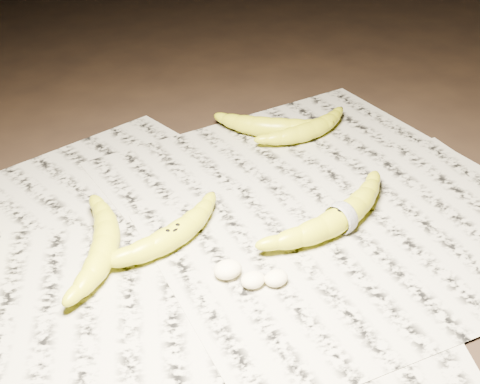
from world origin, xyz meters
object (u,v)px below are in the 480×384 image
banana_center (172,234)px  banana_upper_a (310,128)px  banana_upper_b (271,126)px  banana_left_b (105,243)px  banana_taped (341,216)px

banana_center → banana_upper_a: size_ratio=1.12×
banana_center → banana_upper_b: (0.27, 0.20, 0.00)m
banana_center → banana_upper_b: bearing=17.6°
banana_left_b → banana_upper_a: 0.44m
banana_left_b → banana_upper_b: size_ratio=1.09×
banana_center → banana_left_b: bearing=145.6°
banana_center → banana_taped: bearing=-37.5°
banana_left_b → banana_taped: (0.31, -0.10, 0.00)m
banana_taped → banana_upper_a: banana_taped is taller
banana_left_b → banana_upper_a: (0.41, 0.14, -0.00)m
banana_taped → banana_upper_a: 0.26m
banana_center → banana_upper_b: banana_upper_b is taller
banana_left_b → banana_center: 0.09m
banana_center → banana_upper_a: bearing=7.7°
banana_taped → banana_upper_b: banana_taped is taller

